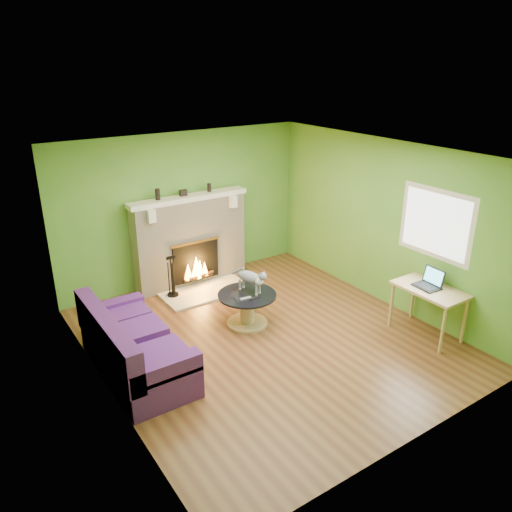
{
  "coord_description": "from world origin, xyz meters",
  "views": [
    {
      "loc": [
        -3.56,
        -5.01,
        3.74
      ],
      "look_at": [
        0.08,
        0.4,
        1.11
      ],
      "focal_mm": 35.0,
      "sensor_mm": 36.0,
      "label": 1
    }
  ],
  "objects_px": {
    "cat": "(250,280)",
    "desk": "(429,294)",
    "sofa": "(132,348)",
    "coffee_table": "(247,307)"
  },
  "relations": [
    {
      "from": "sofa",
      "to": "coffee_table",
      "type": "xyz_separation_m",
      "value": [
        1.85,
        0.21,
        -0.05
      ]
    },
    {
      "from": "coffee_table",
      "to": "desk",
      "type": "xyz_separation_m",
      "value": [
        1.96,
        -1.68,
        0.36
      ]
    },
    {
      "from": "desk",
      "to": "cat",
      "type": "bearing_deg",
      "value": 137.32
    },
    {
      "from": "desk",
      "to": "cat",
      "type": "distance_m",
      "value": 2.55
    },
    {
      "from": "sofa",
      "to": "cat",
      "type": "bearing_deg",
      "value": 7.74
    },
    {
      "from": "coffee_table",
      "to": "cat",
      "type": "bearing_deg",
      "value": 32.01
    },
    {
      "from": "sofa",
      "to": "desk",
      "type": "height_order",
      "value": "sofa"
    },
    {
      "from": "sofa",
      "to": "cat",
      "type": "height_order",
      "value": "cat"
    },
    {
      "from": "coffee_table",
      "to": "desk",
      "type": "height_order",
      "value": "desk"
    },
    {
      "from": "cat",
      "to": "desk",
      "type": "bearing_deg",
      "value": -61.59
    }
  ]
}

